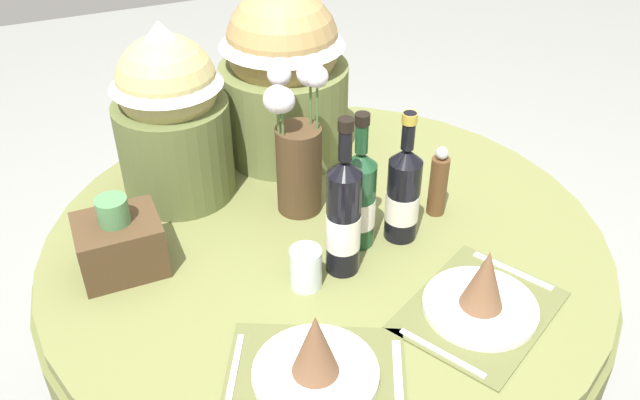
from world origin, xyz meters
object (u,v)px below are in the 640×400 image
object	(u,v)px
wine_bottle_left	(403,193)
flower_vase	(297,148)
place_setting_left	(316,360)
wine_bottle_centre	(359,198)
wine_bottle_right	(344,217)
gift_tub_back_centre	(283,62)
dining_table	(325,276)
gift_tub_back_left	(170,107)
woven_basket_side_left	(120,243)
pepper_mill	(438,183)
place_setting_right	(482,294)
tumbler_near_right	(306,268)

from	to	relation	value
wine_bottle_left	flower_vase	bearing A→B (deg)	131.86
place_setting_left	wine_bottle_centre	world-z (taller)	wine_bottle_centre
wine_bottle_right	gift_tub_back_centre	xyz separation A→B (m)	(0.07, 0.54, 0.13)
dining_table	gift_tub_back_centre	distance (m)	0.58
place_setting_left	wine_bottle_left	xyz separation A→B (m)	(0.36, 0.32, 0.08)
gift_tub_back_left	woven_basket_side_left	xyz separation A→B (m)	(-0.19, -0.25, -0.17)
dining_table	place_setting_left	world-z (taller)	place_setting_left
flower_vase	wine_bottle_left	bearing A→B (deg)	-48.14
pepper_mill	wine_bottle_left	bearing A→B (deg)	-159.47
pepper_mill	woven_basket_side_left	world-z (taller)	same
wine_bottle_left	wine_bottle_right	bearing A→B (deg)	-163.17
wine_bottle_centre	pepper_mill	world-z (taller)	wine_bottle_centre
flower_vase	wine_bottle_right	distance (m)	0.26
dining_table	wine_bottle_left	world-z (taller)	wine_bottle_left
flower_vase	wine_bottle_left	size ratio (longest dim) A/B	1.19
gift_tub_back_left	gift_tub_back_centre	world-z (taller)	gift_tub_back_centre
dining_table	pepper_mill	size ratio (longest dim) A/B	7.24
place_setting_right	pepper_mill	size ratio (longest dim) A/B	2.23
place_setting_left	gift_tub_back_left	world-z (taller)	gift_tub_back_left
woven_basket_side_left	wine_bottle_right	bearing A→B (deg)	-23.58
flower_vase	gift_tub_back_centre	world-z (taller)	gift_tub_back_centre
dining_table	pepper_mill	xyz separation A→B (m)	(0.29, -0.03, 0.22)
wine_bottle_left	place_setting_right	bearing A→B (deg)	-84.20
gift_tub_back_left	woven_basket_side_left	size ratio (longest dim) A/B	2.46
dining_table	pepper_mill	world-z (taller)	pepper_mill
gift_tub_back_centre	tumbler_near_right	bearing A→B (deg)	-106.60
dining_table	wine_bottle_right	world-z (taller)	wine_bottle_right
wine_bottle_right	gift_tub_back_left	size ratio (longest dim) A/B	0.82
dining_table	flower_vase	bearing A→B (deg)	98.11
dining_table	wine_bottle_left	bearing A→B (deg)	-24.16
wine_bottle_left	pepper_mill	xyz separation A→B (m)	(0.13, 0.05, -0.04)
gift_tub_back_centre	woven_basket_side_left	distance (m)	0.66
wine_bottle_centre	gift_tub_back_left	bearing A→B (deg)	131.26
tumbler_near_right	wine_bottle_right	bearing A→B (deg)	11.07
place_setting_left	tumbler_near_right	distance (m)	0.26
dining_table	gift_tub_back_centre	xyz separation A→B (m)	(0.06, 0.41, 0.40)
pepper_mill	gift_tub_back_centre	world-z (taller)	gift_tub_back_centre
place_setting_right	tumbler_near_right	world-z (taller)	place_setting_right
tumbler_near_right	gift_tub_back_left	xyz separation A→B (m)	(-0.16, 0.47, 0.20)
place_setting_right	gift_tub_back_left	distance (m)	0.86
wine_bottle_right	place_setting_right	bearing A→B (deg)	-49.03
wine_bottle_left	pepper_mill	bearing A→B (deg)	20.53
pepper_mill	gift_tub_back_left	xyz separation A→B (m)	(-0.56, 0.35, 0.16)
tumbler_near_right	woven_basket_side_left	distance (m)	0.42
place_setting_right	gift_tub_back_centre	world-z (taller)	gift_tub_back_centre
flower_vase	dining_table	bearing A→B (deg)	-81.89
wine_bottle_left	woven_basket_side_left	world-z (taller)	wine_bottle_left
flower_vase	woven_basket_side_left	world-z (taller)	flower_vase
tumbler_near_right	gift_tub_back_left	world-z (taller)	gift_tub_back_left
wine_bottle_centre	gift_tub_back_centre	distance (m)	0.49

